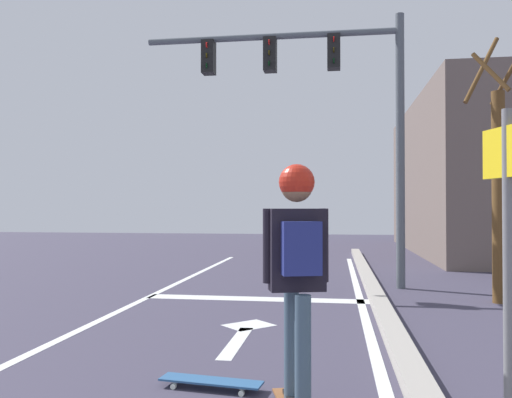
{
  "coord_description": "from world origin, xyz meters",
  "views": [
    {
      "loc": [
        2.35,
        0.52,
        1.47
      ],
      "look_at": [
        1.34,
        7.27,
        1.59
      ],
      "focal_mm": 37.16,
      "sensor_mm": 36.0,
      "label": 1
    }
  ],
  "objects_px": {
    "roadside_tree": "(498,182)",
    "spare_skateboard": "(211,381)",
    "traffic_signal_mast": "(320,88)",
    "street_sign_post": "(508,229)",
    "skater": "(297,252)"
  },
  "relations": [
    {
      "from": "skater",
      "to": "traffic_signal_mast",
      "type": "bearing_deg",
      "value": 90.12
    },
    {
      "from": "traffic_signal_mast",
      "to": "street_sign_post",
      "type": "relative_size",
      "value": 2.46
    },
    {
      "from": "street_sign_post",
      "to": "traffic_signal_mast",
      "type": "bearing_deg",
      "value": 100.71
    },
    {
      "from": "roadside_tree",
      "to": "street_sign_post",
      "type": "bearing_deg",
      "value": -105.62
    },
    {
      "from": "skater",
      "to": "spare_skateboard",
      "type": "height_order",
      "value": "skater"
    },
    {
      "from": "spare_skateboard",
      "to": "traffic_signal_mast",
      "type": "distance_m",
      "value": 6.86
    },
    {
      "from": "spare_skateboard",
      "to": "traffic_signal_mast",
      "type": "bearing_deg",
      "value": 82.77
    },
    {
      "from": "skater",
      "to": "street_sign_post",
      "type": "distance_m",
      "value": 1.34
    },
    {
      "from": "traffic_signal_mast",
      "to": "street_sign_post",
      "type": "bearing_deg",
      "value": -79.29
    },
    {
      "from": "spare_skateboard",
      "to": "traffic_signal_mast",
      "type": "xyz_separation_m",
      "value": [
        0.73,
        5.74,
        3.67
      ]
    },
    {
      "from": "spare_skateboard",
      "to": "skater",
      "type": "bearing_deg",
      "value": -35.84
    },
    {
      "from": "roadside_tree",
      "to": "traffic_signal_mast",
      "type": "bearing_deg",
      "value": 155.07
    },
    {
      "from": "spare_skateboard",
      "to": "roadside_tree",
      "type": "distance_m",
      "value": 5.95
    },
    {
      "from": "roadside_tree",
      "to": "spare_skateboard",
      "type": "bearing_deg",
      "value": -128.27
    },
    {
      "from": "skater",
      "to": "street_sign_post",
      "type": "bearing_deg",
      "value": -18.8
    }
  ]
}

